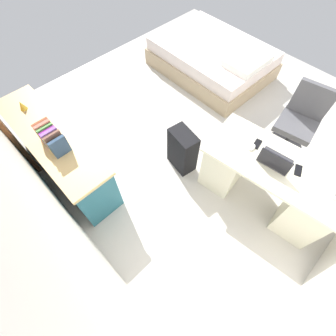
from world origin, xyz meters
name	(u,v)px	position (x,y,z in m)	size (l,w,h in m)	color
ground_plane	(204,134)	(0.00, 0.00, 0.00)	(5.28, 5.28, 0.00)	beige
wall_back	(13,168)	(0.00, 2.14, 1.42)	(4.17, 0.10, 2.84)	silver
desk	(266,181)	(-1.11, 0.28, 0.38)	(1.51, 0.84, 0.73)	beige
office_chair	(296,124)	(-0.91, -0.67, 0.42)	(0.53, 0.53, 0.94)	black
credenza	(60,154)	(0.84, 1.76, 0.37)	(1.80, 0.48, 0.73)	#235B6B
bed	(212,59)	(0.91, -1.18, 0.24)	(1.93, 1.44, 0.58)	tan
suitcase_black	(182,150)	(-0.13, 0.62, 0.31)	(0.36, 0.22, 0.61)	black
laptop	(275,161)	(-1.07, 0.32, 0.77)	(0.34, 0.26, 0.21)	#333338
computer_mouse	(252,147)	(-0.81, 0.31, 0.74)	(0.06, 0.10, 0.03)	white
cell_phone_near_laptop	(298,170)	(-1.29, 0.21, 0.73)	(0.07, 0.14, 0.01)	black
cell_phone_by_mouse	(257,144)	(-0.82, 0.23, 0.73)	(0.07, 0.14, 0.01)	black
book_row	(52,138)	(0.65, 1.76, 0.84)	(0.35, 0.17, 0.24)	navy
figurine_small	(22,105)	(1.37, 1.76, 0.79)	(0.08, 0.08, 0.11)	gold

